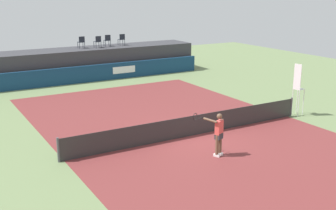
# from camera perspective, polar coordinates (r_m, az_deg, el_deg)

# --- Properties ---
(ground_plane) EXTENTS (48.00, 48.00, 0.00)m
(ground_plane) POSITION_cam_1_polar(r_m,az_deg,el_deg) (22.22, -1.00, -1.86)
(ground_plane) COLOR #6B7F51
(court_inner) EXTENTS (12.00, 22.00, 0.00)m
(court_inner) POSITION_cam_1_polar(r_m,az_deg,el_deg) (19.79, 3.26, -4.06)
(court_inner) COLOR maroon
(court_inner) RESTS_ON ground
(sponsor_wall) EXTENTS (18.00, 0.22, 1.20)m
(sponsor_wall) POSITION_cam_1_polar(r_m,az_deg,el_deg) (31.41, -10.40, 4.10)
(sponsor_wall) COLOR navy
(sponsor_wall) RESTS_ON ground
(spectator_platform) EXTENTS (18.00, 2.80, 2.20)m
(spectator_platform) POSITION_cam_1_polar(r_m,az_deg,el_deg) (32.99, -11.54, 5.45)
(spectator_platform) COLOR #38383D
(spectator_platform) RESTS_ON ground
(spectator_chair_far_left) EXTENTS (0.45, 0.45, 0.89)m
(spectator_chair_far_left) POSITION_cam_1_polar(r_m,az_deg,el_deg) (32.87, -11.42, 8.24)
(spectator_chair_far_left) COLOR #1E232D
(spectator_chair_far_left) RESTS_ON spectator_platform
(spectator_chair_left) EXTENTS (0.46, 0.46, 0.89)m
(spectator_chair_left) POSITION_cam_1_polar(r_m,az_deg,el_deg) (32.92, -9.31, 8.35)
(spectator_chair_left) COLOR #1E232D
(spectator_chair_left) RESTS_ON spectator_platform
(spectator_chair_center) EXTENTS (0.47, 0.47, 0.89)m
(spectator_chair_center) POSITION_cam_1_polar(r_m,az_deg,el_deg) (33.68, -8.05, 8.55)
(spectator_chair_center) COLOR #1E232D
(spectator_chair_center) RESTS_ON spectator_platform
(spectator_chair_right) EXTENTS (0.45, 0.45, 0.89)m
(spectator_chair_right) POSITION_cam_1_polar(r_m,az_deg,el_deg) (34.15, -6.17, 8.70)
(spectator_chair_right) COLOR #1E232D
(spectator_chair_right) RESTS_ON spectator_platform
(umpire_chair) EXTENTS (0.49, 0.49, 2.76)m
(umpire_chair) POSITION_cam_1_polar(r_m,az_deg,el_deg) (23.49, 16.84, 2.42)
(umpire_chair) COLOR white
(umpire_chair) RESTS_ON ground
(tennis_net) EXTENTS (12.40, 0.02, 0.95)m
(tennis_net) POSITION_cam_1_polar(r_m,az_deg,el_deg) (19.64, 3.28, -2.75)
(tennis_net) COLOR #2D2D2D
(tennis_net) RESTS_ON ground
(net_post_near) EXTENTS (0.10, 0.10, 1.00)m
(net_post_near) POSITION_cam_1_polar(r_m,az_deg,el_deg) (17.19, -14.34, -5.80)
(net_post_near) COLOR #4C4C51
(net_post_near) RESTS_ON ground
(net_post_far) EXTENTS (0.10, 0.10, 1.00)m
(net_post_far) POSITION_cam_1_polar(r_m,az_deg,el_deg) (23.50, 16.01, -0.24)
(net_post_far) COLOR #4C4C51
(net_post_far) RESTS_ON ground
(tennis_player) EXTENTS (1.02, 1.06, 1.77)m
(tennis_player) POSITION_cam_1_polar(r_m,az_deg,el_deg) (17.26, 6.67, -3.71)
(tennis_player) COLOR white
(tennis_player) RESTS_ON court_inner
(tennis_ball) EXTENTS (0.07, 0.07, 0.07)m
(tennis_ball) POSITION_cam_1_polar(r_m,az_deg,el_deg) (19.53, 1.39, -4.19)
(tennis_ball) COLOR #D8EA33
(tennis_ball) RESTS_ON court_inner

